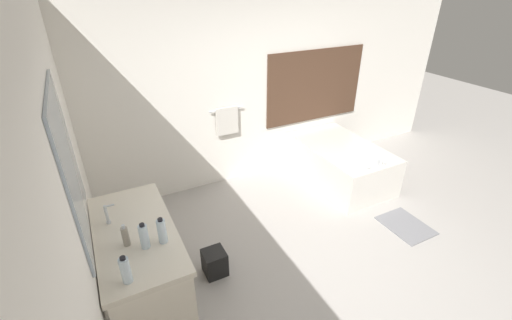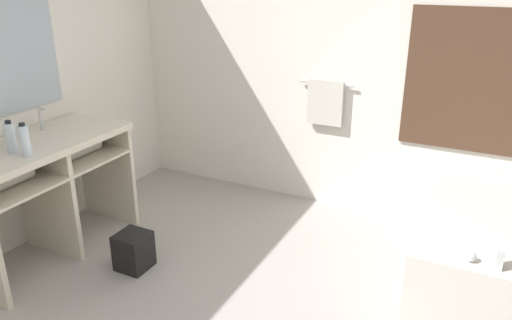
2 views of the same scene
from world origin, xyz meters
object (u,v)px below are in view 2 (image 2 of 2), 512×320
(water_bottle_1, at_px, (11,138))
(soap_dispenser, at_px, (10,134))
(water_bottle_3, at_px, (25,141))
(waste_bin, at_px, (134,251))
(bathtub, at_px, (496,250))

(water_bottle_1, xyz_separation_m, soap_dispenser, (-0.13, 0.09, -0.02))
(water_bottle_3, distance_m, waste_bin, 1.08)
(water_bottle_1, xyz_separation_m, water_bottle_3, (0.14, -0.00, 0.00))
(water_bottle_3, xyz_separation_m, waste_bin, (0.52, 0.35, -0.89))
(waste_bin, bearing_deg, water_bottle_1, -152.15)
(bathtub, relative_size, water_bottle_3, 6.77)
(soap_dispenser, bearing_deg, bathtub, 19.99)
(water_bottle_1, relative_size, soap_dispenser, 1.17)
(soap_dispenser, distance_m, waste_bin, 1.19)
(water_bottle_3, xyz_separation_m, soap_dispenser, (-0.26, 0.10, -0.02))
(bathtub, height_order, soap_dispenser, soap_dispenser)
(water_bottle_3, bearing_deg, waste_bin, 33.94)
(water_bottle_1, bearing_deg, bathtub, 22.29)
(water_bottle_3, height_order, waste_bin, water_bottle_3)
(bathtub, distance_m, soap_dispenser, 3.42)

